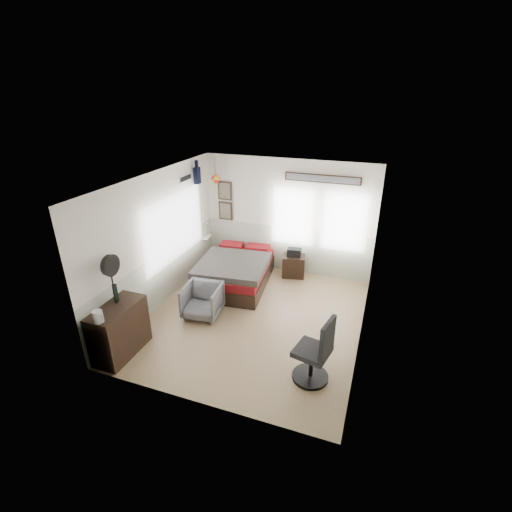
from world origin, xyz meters
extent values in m
cube|color=#967C53|center=(0.00, 0.00, -0.01)|extent=(4.00, 4.50, 0.01)
cube|color=silver|center=(0.00, 2.25, 1.35)|extent=(4.00, 0.02, 2.70)
cube|color=silver|center=(0.00, -2.25, 1.35)|extent=(4.00, 0.02, 2.70)
cube|color=silver|center=(-2.00, 0.00, 1.35)|extent=(0.02, 4.50, 2.70)
cube|color=silver|center=(2.00, 0.00, 1.35)|extent=(0.02, 4.50, 2.70)
cube|color=white|center=(0.00, 0.00, 2.70)|extent=(4.00, 4.50, 0.02)
cube|color=beige|center=(0.00, 2.24, 0.55)|extent=(4.00, 0.01, 1.10)
cube|color=beige|center=(-1.99, 0.00, 0.55)|extent=(0.01, 4.50, 1.10)
cube|color=beige|center=(1.99, 0.00, 0.55)|extent=(0.01, 4.50, 1.10)
cube|color=silver|center=(-1.96, 0.55, 1.45)|extent=(0.03, 2.20, 1.35)
cube|color=silver|center=(0.15, 2.21, 1.40)|extent=(0.95, 0.03, 1.30)
cube|color=silver|center=(1.30, 2.21, 1.40)|extent=(0.95, 0.03, 1.30)
cube|color=#382717|center=(-1.55, 2.21, 1.35)|extent=(0.35, 0.03, 0.45)
cube|color=#382717|center=(-1.55, 2.21, 1.85)|extent=(0.35, 0.03, 0.45)
cube|color=#7F7259|center=(-1.55, 2.20, 1.35)|extent=(0.27, 0.01, 0.37)
cube|color=#7F7259|center=(-1.55, 2.20, 1.85)|extent=(0.27, 0.01, 0.37)
cube|color=#382717|center=(0.75, 2.21, 2.32)|extent=(1.65, 0.03, 0.18)
cube|color=gray|center=(0.75, 2.20, 2.32)|extent=(1.58, 0.01, 0.13)
cube|color=white|center=(-1.97, 1.15, 2.35)|extent=(0.02, 0.48, 0.14)
sphere|color=red|center=(-1.65, 1.95, 2.18)|extent=(0.20, 0.20, 0.20)
cube|color=black|center=(-0.88, 1.18, 0.16)|extent=(1.61, 2.14, 0.32)
cube|color=maroon|center=(-0.88, 1.18, 0.41)|extent=(1.57, 2.10, 0.18)
cube|color=#45423B|center=(-0.88, 0.96, 0.57)|extent=(1.61, 1.60, 0.14)
cube|color=maroon|center=(-1.21, 1.98, 0.57)|extent=(0.58, 0.40, 0.14)
cube|color=maroon|center=(-0.55, 1.98, 0.57)|extent=(0.58, 0.40, 0.14)
cube|color=black|center=(-1.74, -1.70, 0.45)|extent=(0.48, 1.00, 0.90)
imported|color=gray|center=(-0.98, -0.22, 0.32)|extent=(0.76, 0.78, 0.65)
cube|color=black|center=(0.26, 2.01, 0.26)|extent=(0.59, 0.51, 0.51)
cylinder|color=black|center=(1.38, -1.22, 0.03)|extent=(0.56, 0.56, 0.05)
cylinder|color=black|center=(1.38, -1.22, 0.27)|extent=(0.06, 0.06, 0.43)
cube|color=black|center=(1.38, -1.22, 0.52)|extent=(0.59, 0.59, 0.09)
cube|color=black|center=(1.59, -1.27, 0.84)|extent=(0.16, 0.46, 0.56)
cylinder|color=silver|center=(-1.69, -2.12, 1.00)|extent=(0.14, 0.14, 0.19)
cube|color=silver|center=(-1.61, -2.12, 1.01)|extent=(0.02, 0.02, 0.12)
cylinder|color=black|center=(-1.84, -1.54, 1.05)|extent=(0.08, 0.08, 0.31)
cylinder|color=black|center=(-1.80, -1.60, 1.24)|extent=(0.03, 0.03, 0.67)
cylinder|color=black|center=(-1.80, -1.60, 1.59)|extent=(0.07, 0.34, 0.34)
cylinder|color=black|center=(-1.75, -1.60, 1.59)|extent=(0.03, 0.36, 0.36)
cube|color=black|center=(0.26, 2.01, 0.61)|extent=(0.34, 0.24, 0.19)
camera|label=1|loc=(2.11, -5.67, 4.13)|focal=26.00mm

